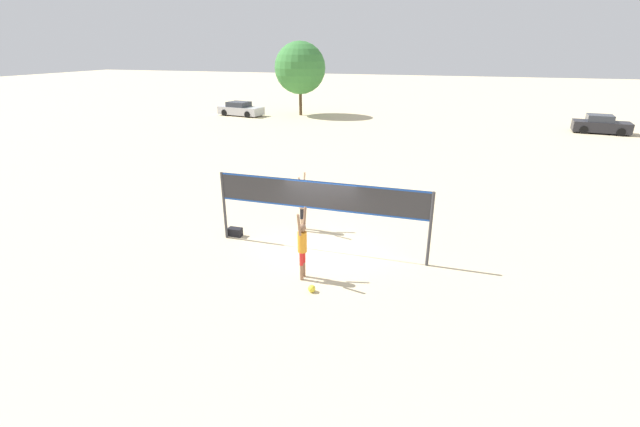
# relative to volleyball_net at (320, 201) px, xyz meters

# --- Properties ---
(ground_plane) EXTENTS (200.00, 200.00, 0.00)m
(ground_plane) POSITION_rel_volleyball_net_xyz_m (0.00, 0.00, -1.85)
(ground_plane) COLOR beige
(volleyball_net) EXTENTS (7.44, 0.10, 2.54)m
(volleyball_net) POSITION_rel_volleyball_net_xyz_m (0.00, 0.00, 0.00)
(volleyball_net) COLOR #38383D
(volleyball_net) RESTS_ON ground_plane
(player_spiker) EXTENTS (0.28, 0.72, 2.24)m
(player_spiker) POSITION_rel_volleyball_net_xyz_m (0.06, -2.00, -0.67)
(player_spiker) COLOR #8C664C
(player_spiker) RESTS_ON ground_plane
(player_blocker) EXTENTS (0.28, 0.72, 2.25)m
(player_blocker) POSITION_rel_volleyball_net_xyz_m (-1.19, 1.53, -0.66)
(player_blocker) COLOR tan
(player_blocker) RESTS_ON ground_plane
(volleyball) EXTENTS (0.22, 0.22, 0.22)m
(volleyball) POSITION_rel_volleyball_net_xyz_m (0.58, -2.68, -1.74)
(volleyball) COLOR yellow
(volleyball) RESTS_ON ground_plane
(gear_bag) EXTENTS (0.52, 0.30, 0.32)m
(gear_bag) POSITION_rel_volleyball_net_xyz_m (-3.44, 0.23, -1.70)
(gear_bag) COLOR black
(gear_bag) RESTS_ON ground_plane
(parked_car_near) EXTENTS (4.37, 2.37, 1.48)m
(parked_car_near) POSITION_rel_volleyball_net_xyz_m (15.58, 27.78, -1.19)
(parked_car_near) COLOR #232328
(parked_car_near) RESTS_ON ground_plane
(parked_car_mid) EXTENTS (4.86, 2.57, 1.39)m
(parked_car_mid) POSITION_rel_volleyball_net_xyz_m (-17.21, 27.58, -1.22)
(parked_car_mid) COLOR #B7B7BC
(parked_car_mid) RESTS_ON ground_plane
(tree_left_cluster) EXTENTS (5.13, 5.13, 7.24)m
(tree_left_cluster) POSITION_rel_volleyball_net_xyz_m (-11.39, 29.75, 2.81)
(tree_left_cluster) COLOR #4C3823
(tree_left_cluster) RESTS_ON ground_plane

